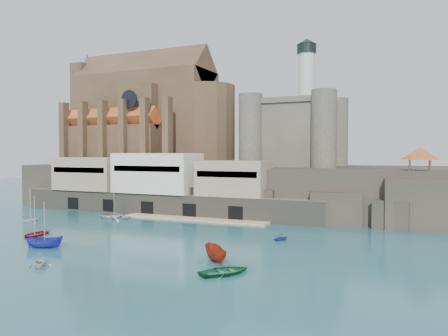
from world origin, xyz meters
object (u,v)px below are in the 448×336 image
castle_keep (296,130)px  boat_2 (45,248)px  church (149,119)px  boat_1 (40,266)px  pavilion (420,155)px  boat_0 (35,236)px

castle_keep → boat_2: bearing=-111.8°
church → boat_1: 70.67m
church → boat_2: bearing=-70.9°
church → pavilion: church is taller
church → boat_0: size_ratio=9.11×
pavilion → boat_2: 62.32m
boat_0 → castle_keep: bearing=47.6°
boat_1 → castle_keep: bearing=38.7°
castle_keep → boat_1: (-14.24, -61.12, -18.31)m
castle_keep → boat_1: bearing=-103.1°
boat_0 → boat_2: (8.13, -5.81, 0.00)m
boat_0 → church: bearing=91.7°
church → boat_0: 54.43m
castle_keep → boat_2: castle_keep is taller
castle_keep → church: bearing=178.9°
boat_0 → pavilion: bearing=19.9°
boat_0 → boat_1: 20.27m
boat_2 → castle_keep: bearing=-43.8°
church → castle_keep: bearing=-1.1°
castle_keep → pavilion: 30.50m
castle_keep → pavilion: bearing=-30.2°
church → boat_0: church is taller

